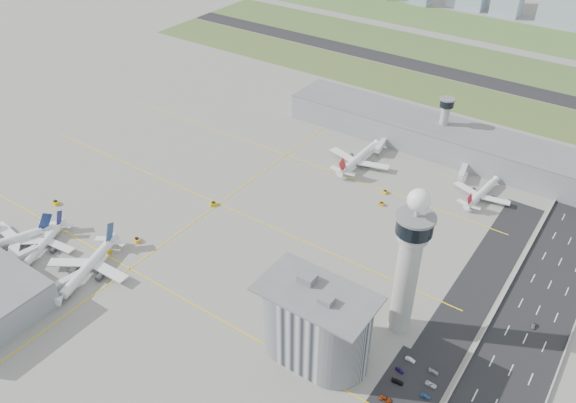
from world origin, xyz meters
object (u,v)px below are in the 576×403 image
Objects in this scene: tug_0 at (55,202)px; tug_4 at (381,204)px; tug_2 at (137,240)px; car_hw_1 at (533,326)px; tug_5 at (385,192)px; car_lot_11 at (434,372)px; admin_building at (316,324)px; tug_1 at (108,250)px; car_lot_5 at (410,360)px; car_lot_9 at (425,396)px; car_lot_3 at (397,382)px; airplane_near_a at (3,238)px; control_tower at (409,258)px; airplane_near_c at (85,264)px; tug_3 at (213,204)px; jet_bridge_near_1 at (8,265)px; car_lot_2 at (385,399)px; airplane_far_b at (483,189)px; secondary_tower at (444,119)px; jet_bridge_far_0 at (384,142)px; jet_bridge_near_2 at (50,293)px; car_lot_10 at (431,385)px; airplane_near_b at (42,241)px; car_lot_4 at (400,370)px; jet_bridge_far_1 at (465,168)px; airplane_far_a at (360,153)px.

tug_0 is 1.27× the size of tug_4.
tug_2 is 175.62m from car_hw_1.
car_lot_11 is at bearing 127.18° from tug_5.
admin_building is 11.45× the size of tug_0.
tug_5 reaches higher than car_hw_1.
tug_1 reaches higher than car_lot_5.
tug_4 is at bearing 27.26° from car_lot_9.
tug_2 is 135.34m from car_lot_3.
control_tower is at bearing 133.37° from airplane_near_a.
tug_3 is (10.26, 70.77, -5.39)m from airplane_near_c.
tug_0 is 167.30m from tug_4.
airplane_near_a is 231.75m from car_hw_1.
jet_bridge_near_1 is 3.31× the size of car_lot_2.
airplane_far_b is at bearing 158.81° from airplane_near_a.
jet_bridge_far_0 is (-28.00, -18.00, -15.95)m from secondary_tower.
admin_building is 104.97m from tug_2.
secondary_tower is 239.87m from airplane_near_a.
jet_bridge_near_2 is 3.31× the size of car_lot_2.
car_lot_10 is at bearing -162.53° from airplane_far_b.
car_lot_2 is (15.05, -139.46, -4.51)m from airplane_far_b.
airplane_far_b is (120.13, 156.97, -1.30)m from airplane_near_c.
control_tower is 15.33× the size of car_lot_3.
airplane_far_b is at bearing -24.73° from jet_bridge_near_2.
jet_bridge_near_2 reaches higher than car_lot_2.
airplane_near_a is at bearing -161.01° from car_hw_1.
tug_2 is 144.41m from car_lot_11.
jet_bridge_near_2 is (-121.28, -174.94, -2.25)m from airplane_far_b.
tug_5 reaches higher than car_lot_3.
airplane_near_b reaches higher than car_lot_4.
jet_bridge_near_1 is 1.00× the size of jet_bridge_far_0.
car_lot_5 is at bearing -71.09° from secondary_tower.
airplane_near_c is 3.27× the size of jet_bridge_far_1.
tug_2 is at bearing 157.76° from airplane_far_a.
car_lot_2 is at bearing -121.15° from car_hw_1.
secondary_tower is at bearing -4.58° from tug_4.
jet_bridge_far_0 reaches higher than tug_0.
secondary_tower reaches higher than car_lot_3.
tug_1 is 1.14× the size of tug_5.
jet_bridge_near_1 is at bearing 109.17° from car_lot_5.
secondary_tower reaches higher than jet_bridge_far_0.
jet_bridge_far_1 is 154.44m from car_lot_9.
airplane_far_a is 146.09m from car_lot_11.
jet_bridge_near_1 is at bearing -156.00° from control_tower.
car_lot_2 reaches higher than car_lot_11.
car_lot_3 is at bearing -167.40° from airplane_far_b.
tug_3 is (40.70, 71.43, -4.06)m from airplane_near_b.
airplane_far_b is (-3.72, 105.94, -29.94)m from control_tower.
tug_2 is at bearing 92.92° from car_lot_10.
tug_2 reaches higher than car_lot_10.
airplane_far_b is (165.73, 166.74, -0.96)m from airplane_near_a.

